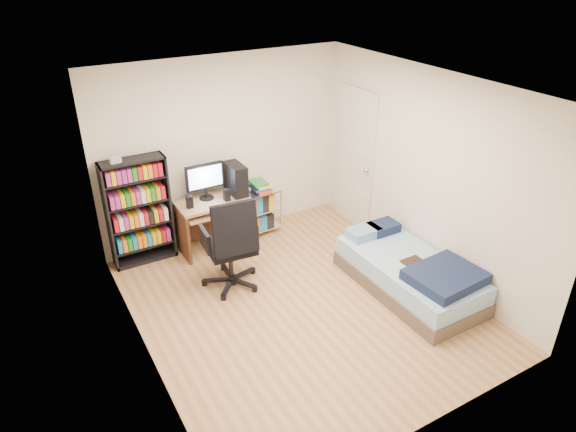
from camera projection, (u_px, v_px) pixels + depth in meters
room at (301, 208)px, 5.36m from camera, size 3.58×4.08×2.58m
media_shelf at (139, 210)px, 6.45m from camera, size 0.79×0.26×1.47m
computer_desk at (218, 202)px, 6.84m from camera, size 0.95×0.55×1.20m
office_chair at (232, 259)px, 6.08m from camera, size 0.78×0.78×1.20m
wire_cart at (260, 199)px, 7.19m from camera, size 0.52×0.39×0.81m
bed at (410, 273)px, 6.09m from camera, size 0.91×1.82×0.52m
door at (356, 159)px, 7.27m from camera, size 0.12×0.80×2.00m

